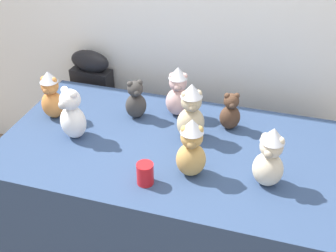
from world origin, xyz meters
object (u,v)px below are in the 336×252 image
object	(u,v)px
teddy_bear_cream	(270,158)
party_cup_red	(145,174)
instrument_case	(95,109)
teddy_bear_charcoal	(136,100)
teddy_bear_cocoa	(230,112)
teddy_bear_honey	(191,148)
teddy_bear_snow	(72,115)
teddy_bear_blush	(178,92)
teddy_bear_ginger	(51,95)
display_table	(168,196)
teddy_bear_sand	(191,112)

from	to	relation	value
teddy_bear_cream	party_cup_red	world-z (taller)	teddy_bear_cream
instrument_case	teddy_bear_charcoal	distance (m)	0.75
teddy_bear_cocoa	teddy_bear_honey	distance (m)	0.46
teddy_bear_snow	party_cup_red	size ratio (longest dim) A/B	2.68
teddy_bear_cocoa	teddy_bear_blush	distance (m)	0.32
instrument_case	party_cup_red	xyz separation A→B (m)	(0.72, -0.94, 0.33)
teddy_bear_cocoa	teddy_bear_ginger	world-z (taller)	teddy_bear_ginger
teddy_bear_blush	display_table	bearing A→B (deg)	-99.34
display_table	teddy_bear_ginger	xyz separation A→B (m)	(-0.71, 0.08, 0.51)
teddy_bear_charcoal	party_cup_red	bearing A→B (deg)	-99.87
teddy_bear_charcoal	teddy_bear_ginger	bearing A→B (deg)	162.25
display_table	teddy_bear_snow	world-z (taller)	teddy_bear_snow
teddy_bear_snow	teddy_bear_blush	xyz separation A→B (m)	(0.47, 0.38, 0.01)
display_table	teddy_bear_blush	size ratio (longest dim) A/B	5.85
display_table	teddy_bear_charcoal	xyz separation A→B (m)	(-0.25, 0.21, 0.48)
teddy_bear_cocoa	teddy_bear_cream	distance (m)	0.48
teddy_bear_snow	party_cup_red	world-z (taller)	teddy_bear_snow
display_table	teddy_bear_ginger	world-z (taller)	teddy_bear_ginger
teddy_bear_blush	teddy_bear_ginger	bearing A→B (deg)	-176.82
display_table	teddy_bear_snow	size ratio (longest dim) A/B	6.05
instrument_case	teddy_bear_honey	world-z (taller)	teddy_bear_honey
teddy_bear_cream	teddy_bear_honey	xyz separation A→B (m)	(-0.35, -0.03, 0.00)
display_table	teddy_bear_sand	xyz separation A→B (m)	(0.10, 0.10, 0.53)
display_table	teddy_bear_cocoa	xyz separation A→B (m)	(0.28, 0.25, 0.48)
teddy_bear_cocoa	instrument_case	bearing A→B (deg)	141.99
instrument_case	party_cup_red	distance (m)	1.23
instrument_case	teddy_bear_blush	distance (m)	0.88
teddy_bear_honey	party_cup_red	distance (m)	0.24
teddy_bear_cream	teddy_bear_snow	world-z (taller)	teddy_bear_cream
display_table	teddy_bear_ginger	distance (m)	0.88
teddy_bear_snow	party_cup_red	distance (m)	0.56
teddy_bear_cream	teddy_bear_cocoa	bearing A→B (deg)	130.11
teddy_bear_honey	instrument_case	bearing A→B (deg)	123.86
instrument_case	teddy_bear_cream	bearing A→B (deg)	-27.50
instrument_case	teddy_bear_ginger	distance (m)	0.69
display_table	teddy_bear_charcoal	bearing A→B (deg)	140.25
teddy_bear_snow	teddy_bear_cocoa	bearing A→B (deg)	46.54
party_cup_red	teddy_bear_charcoal	bearing A→B (deg)	114.29
teddy_bear_cream	teddy_bear_ginger	world-z (taller)	teddy_bear_cream
instrument_case	teddy_bear_charcoal	world-z (taller)	teddy_bear_charcoal
teddy_bear_honey	teddy_bear_blush	xyz separation A→B (m)	(-0.20, 0.50, -0.00)
teddy_bear_cocoa	teddy_bear_cream	xyz separation A→B (m)	(0.24, -0.41, 0.05)
instrument_case	teddy_bear_blush	bearing A→B (deg)	-19.92
display_table	teddy_bear_cream	distance (m)	0.76
teddy_bear_cream	teddy_bear_blush	bearing A→B (deg)	149.57
display_table	teddy_bear_honey	world-z (taller)	teddy_bear_honey
teddy_bear_ginger	display_table	bearing A→B (deg)	-9.77
teddy_bear_ginger	teddy_bear_snow	world-z (taller)	teddy_bear_snow
party_cup_red	teddy_bear_ginger	bearing A→B (deg)	150.45
instrument_case	teddy_bear_cocoa	world-z (taller)	teddy_bear_cocoa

